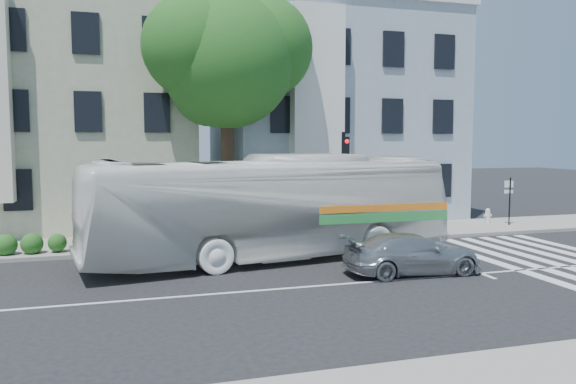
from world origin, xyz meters
name	(u,v)px	position (x,y,z in m)	size (l,w,h in m)	color
ground	(284,289)	(0.00, 0.00, 0.00)	(120.00, 120.00, 0.00)	black
sidewalk_far	(231,239)	(0.00, 8.00, 0.07)	(80.00, 4.00, 0.15)	gray
building_left	(64,114)	(-7.00, 15.00, 5.50)	(12.00, 10.00, 11.00)	#9A9D84
building_right	(329,118)	(7.00, 15.00, 5.50)	(12.00, 10.00, 11.00)	#91A0AD
street_tree	(227,54)	(0.06, 8.74, 7.83)	(7.30, 5.90, 11.10)	#2D2116
bus	(272,207)	(0.77, 4.07, 1.86)	(13.33, 3.12, 3.71)	white
sedan	(412,254)	(4.41, 0.61, 0.64)	(4.39, 1.79, 1.28)	#AEB1B6
hedge	(57,243)	(-6.64, 6.71, 0.50)	(8.50, 0.84, 0.70)	#305E1E
traffic_signal	(344,172)	(4.26, 5.94, 2.94)	(0.45, 0.54, 4.55)	black
fire_hydrant	(488,215)	(12.97, 8.52, 0.52)	(0.41, 0.24, 0.73)	silver
far_sign_pole	(509,195)	(13.54, 7.71, 1.62)	(0.41, 0.21, 2.30)	black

